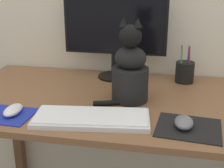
# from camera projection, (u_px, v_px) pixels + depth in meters

# --- Properties ---
(desk) EXTENTS (1.41, 0.74, 0.73)m
(desk) POSITION_uv_depth(u_px,v_px,m) (117.00, 117.00, 1.35)
(desk) COLOR brown
(desk) RESTS_ON ground_plane
(monitor) EXTENTS (0.50, 0.17, 0.43)m
(monitor) POSITION_uv_depth(u_px,v_px,m) (115.00, 28.00, 1.50)
(monitor) COLOR black
(monitor) RESTS_ON desk
(keyboard) EXTENTS (0.43, 0.22, 0.02)m
(keyboard) POSITION_uv_depth(u_px,v_px,m) (91.00, 118.00, 1.11)
(keyboard) COLOR silver
(keyboard) RESTS_ON desk
(mousepad_left) EXTENTS (0.18, 0.16, 0.00)m
(mousepad_left) POSITION_uv_depth(u_px,v_px,m) (9.00, 115.00, 1.16)
(mousepad_left) COLOR #1E2D9E
(mousepad_left) RESTS_ON desk
(mousepad_right) EXTENTS (0.23, 0.21, 0.00)m
(mousepad_right) POSITION_uv_depth(u_px,v_px,m) (188.00, 128.00, 1.06)
(mousepad_right) COLOR black
(mousepad_right) RESTS_ON desk
(computer_mouse_left) EXTENTS (0.06, 0.11, 0.03)m
(computer_mouse_left) POSITION_uv_depth(u_px,v_px,m) (13.00, 110.00, 1.16)
(computer_mouse_left) COLOR white
(computer_mouse_left) RESTS_ON mousepad_left
(computer_mouse_right) EXTENTS (0.06, 0.10, 0.04)m
(computer_mouse_right) POSITION_uv_depth(u_px,v_px,m) (184.00, 122.00, 1.06)
(computer_mouse_right) COLOR slate
(computer_mouse_right) RESTS_ON mousepad_right
(cat) EXTENTS (0.22, 0.18, 0.34)m
(cat) POSITION_uv_depth(u_px,v_px,m) (130.00, 71.00, 1.26)
(cat) COLOR black
(cat) RESTS_ON desk
(pen_cup) EXTENTS (0.09, 0.09, 0.18)m
(pen_cup) POSITION_uv_depth(u_px,v_px,m) (185.00, 72.00, 1.50)
(pen_cup) COLOR black
(pen_cup) RESTS_ON desk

